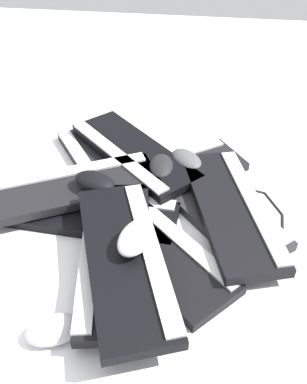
# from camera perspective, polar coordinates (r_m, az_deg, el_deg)

# --- Properties ---
(ground_plane) EXTENTS (3.20, 3.20, 0.00)m
(ground_plane) POSITION_cam_1_polar(r_m,az_deg,el_deg) (1.09, -0.55, -3.08)
(ground_plane) COLOR white
(keyboard_0) EXTENTS (0.40, 0.43, 0.03)m
(keyboard_0) POSITION_cam_1_polar(r_m,az_deg,el_deg) (1.10, 7.84, -1.75)
(keyboard_0) COLOR #232326
(keyboard_0) RESTS_ON ground
(keyboard_1) EXTENTS (0.45, 0.38, 0.03)m
(keyboard_1) POSITION_cam_1_polar(r_m,az_deg,el_deg) (1.20, 2.08, 2.44)
(keyboard_1) COLOR black
(keyboard_1) RESTS_ON ground
(keyboard_2) EXTENTS (0.38, 0.45, 0.03)m
(keyboard_2) POSITION_cam_1_polar(r_m,az_deg,el_deg) (1.23, -6.47, 3.41)
(keyboard_2) COLOR black
(keyboard_2) RESTS_ON ground
(keyboard_3) EXTENTS (0.45, 0.18, 0.03)m
(keyboard_3) POSITION_cam_1_polar(r_m,az_deg,el_deg) (1.08, -8.55, -2.78)
(keyboard_3) COLOR black
(keyboard_3) RESTS_ON ground
(keyboard_4) EXTENTS (0.42, 0.41, 0.03)m
(keyboard_4) POSITION_cam_1_polar(r_m,az_deg,el_deg) (0.99, 0.04, -7.10)
(keyboard_4) COLOR black
(keyboard_4) RESTS_ON ground
(keyboard_5) EXTENTS (0.42, 0.41, 0.03)m
(keyboard_5) POSITION_cam_1_polar(r_m,az_deg,el_deg) (1.23, -2.81, 5.36)
(keyboard_5) COLOR black
(keyboard_5) RESTS_ON keyboard_2
(keyboard_6) EXTENTS (0.23, 0.46, 0.03)m
(keyboard_6) POSITION_cam_1_polar(r_m,az_deg,el_deg) (0.94, -5.17, -7.96)
(keyboard_6) COLOR black
(keyboard_6) RESTS_ON keyboard_4
(keyboard_7) EXTENTS (0.29, 0.46, 0.03)m
(keyboard_7) POSITION_cam_1_polar(r_m,az_deg,el_deg) (0.89, -3.74, -8.68)
(keyboard_7) COLOR black
(keyboard_7) RESTS_ON keyboard_6
(keyboard_8) EXTENTS (0.46, 0.33, 0.03)m
(keyboard_8) POSITION_cam_1_polar(r_m,az_deg,el_deg) (1.12, -10.66, 0.62)
(keyboard_8) COLOR black
(keyboard_8) RESTS_ON keyboard_3
(keyboard_9) EXTENTS (0.27, 0.46, 0.03)m
(keyboard_9) POSITION_cam_1_polar(r_m,az_deg,el_deg) (1.06, 10.27, -2.06)
(keyboard_9) COLOR black
(keyboard_9) RESTS_ON keyboard_0
(mouse_0) EXTENTS (0.08, 0.12, 0.04)m
(mouse_0) POSITION_cam_1_polar(r_m,az_deg,el_deg) (1.16, 1.04, 3.40)
(mouse_0) COLOR black
(mouse_0) RESTS_ON keyboard_1
(mouse_1) EXTENTS (0.13, 0.10, 0.04)m
(mouse_1) POSITION_cam_1_polar(r_m,az_deg,el_deg) (1.07, -7.84, 1.42)
(mouse_1) COLOR black
(mouse_1) RESTS_ON keyboard_8
(mouse_3) EXTENTS (0.13, 0.11, 0.04)m
(mouse_3) POSITION_cam_1_polar(r_m,az_deg,el_deg) (0.87, -13.12, -17.44)
(mouse_3) COLOR #B7B7BC
(mouse_3) RESTS_ON ground
(mouse_4) EXTENTS (0.12, 0.13, 0.04)m
(mouse_4) POSITION_cam_1_polar(r_m,az_deg,el_deg) (1.19, 4.42, 4.31)
(mouse_4) COLOR #4C4C51
(mouse_4) RESTS_ON keyboard_1
(mouse_5) EXTENTS (0.09, 0.12, 0.04)m
(mouse_5) POSITION_cam_1_polar(r_m,az_deg,el_deg) (0.88, -2.45, -6.04)
(mouse_5) COLOR silver
(mouse_5) RESTS_ON keyboard_7
(cable_0) EXTENTS (0.36, 0.48, 0.01)m
(cable_0) POSITION_cam_1_polar(r_m,az_deg,el_deg) (1.05, 10.53, -5.52)
(cable_0) COLOR black
(cable_0) RESTS_ON ground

